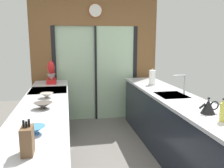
{
  "coord_description": "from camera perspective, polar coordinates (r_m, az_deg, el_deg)",
  "views": [
    {
      "loc": [
        -0.6,
        -2.61,
        1.71
      ],
      "look_at": [
        0.06,
        0.84,
        1.06
      ],
      "focal_mm": 37.95,
      "sensor_mm": 36.0,
      "label": 1
    }
  ],
  "objects": [
    {
      "name": "left_counter_run",
      "position": [
        3.02,
        -16.2,
        -14.22
      ],
      "size": [
        0.62,
        3.8,
        0.92
      ],
      "color": "#1E232D",
      "rests_on": "ground_plane"
    },
    {
      "name": "mixing_bowl_mid",
      "position": [
        2.88,
        -16.25,
        -4.97
      ],
      "size": [
        0.22,
        0.22,
        0.07
      ],
      "color": "#514C47",
      "rests_on": "left_counter_run"
    },
    {
      "name": "back_wall_unit",
      "position": [
        5.04,
        -4.01,
        8.37
      ],
      "size": [
        2.64,
        0.12,
        2.7
      ],
      "color": "brown",
      "rests_on": "ground_plane"
    },
    {
      "name": "kettle",
      "position": [
        2.78,
        22.2,
        -5.03
      ],
      "size": [
        0.24,
        0.16,
        0.18
      ],
      "color": "black",
      "rests_on": "right_counter_run"
    },
    {
      "name": "knife_block",
      "position": [
        1.79,
        -19.73,
        -12.67
      ],
      "size": [
        0.08,
        0.14,
        0.25
      ],
      "color": "brown",
      "rests_on": "left_counter_run"
    },
    {
      "name": "ground_plane",
      "position": [
        3.69,
        -0.18,
        -17.28
      ],
      "size": [
        5.04,
        7.6,
        0.02
      ],
      "primitive_type": "cube",
      "color": "slate"
    },
    {
      "name": "paper_towel_roll",
      "position": [
        4.29,
        9.66,
        1.54
      ],
      "size": [
        0.13,
        0.13,
        0.29
      ],
      "color": "#B7BABC",
      "rests_on": "right_counter_run"
    },
    {
      "name": "mixing_bowl_far",
      "position": [
        3.39,
        -15.44,
        -2.65
      ],
      "size": [
        0.18,
        0.18,
        0.07
      ],
      "color": "gray",
      "rests_on": "left_counter_run"
    },
    {
      "name": "soap_bottle",
      "position": [
        2.57,
        25.26,
        -6.06
      ],
      "size": [
        0.07,
        0.07,
        0.23
      ],
      "color": "#D1CC4C",
      "rests_on": "right_counter_run"
    },
    {
      "name": "sink_faucet",
      "position": [
        3.62,
        16.7,
        0.57
      ],
      "size": [
        0.19,
        0.02,
        0.29
      ],
      "color": "#B7BABC",
      "rests_on": "right_counter_run"
    },
    {
      "name": "right_counter_run",
      "position": [
        3.5,
        15.82,
        -10.71
      ],
      "size": [
        0.62,
        3.8,
        0.92
      ],
      "color": "#1E232D",
      "rests_on": "ground_plane"
    },
    {
      "name": "stand_mixer",
      "position": [
        4.5,
        -14.4,
        2.15
      ],
      "size": [
        0.17,
        0.27,
        0.42
      ],
      "color": "red",
      "rests_on": "left_counter_run"
    },
    {
      "name": "oven_range",
      "position": [
        4.07,
        -14.75,
        -7.8
      ],
      "size": [
        0.6,
        0.6,
        0.92
      ],
      "color": "#B7BABC",
      "rests_on": "ground_plane"
    },
    {
      "name": "mixing_bowl_near",
      "position": [
        2.15,
        -18.14,
        -10.48
      ],
      "size": [
        0.18,
        0.18,
        0.07
      ],
      "color": "teal",
      "rests_on": "left_counter_run"
    }
  ]
}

